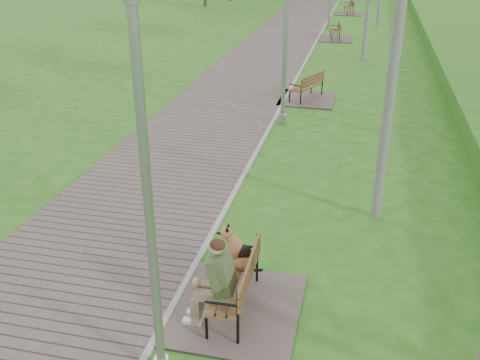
# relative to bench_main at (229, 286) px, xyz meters

# --- Properties ---
(walkway) EXTENTS (3.50, 67.00, 0.04)m
(walkway) POSITION_rel_bench_main_xyz_m (-2.57, 17.39, -0.42)
(walkway) COLOR #60524E
(walkway) RESTS_ON ground
(kerb) EXTENTS (0.10, 67.00, 0.05)m
(kerb) POSITION_rel_bench_main_xyz_m (-0.82, 17.39, -0.42)
(kerb) COLOR #999993
(kerb) RESTS_ON ground
(bench_main) EXTENTS (1.82, 2.02, 1.59)m
(bench_main) POSITION_rel_bench_main_xyz_m (0.00, 0.00, 0.00)
(bench_main) COLOR #60524E
(bench_main) RESTS_ON ground
(bench_second) EXTENTS (1.73, 1.92, 1.06)m
(bench_second) POSITION_rel_bench_main_xyz_m (-0.17, 10.77, -0.25)
(bench_second) COLOR #60524E
(bench_second) RESTS_ON ground
(bench_third) EXTENTS (1.61, 1.79, 0.99)m
(bench_third) POSITION_rel_bench_main_xyz_m (-0.01, 21.38, -0.26)
(bench_third) COLOR #60524E
(bench_third) RESTS_ON ground
(bench_far) EXTENTS (1.68, 1.87, 1.03)m
(bench_far) POSITION_rel_bench_main_xyz_m (0.24, 30.39, -0.26)
(bench_far) COLOR #60524E
(bench_far) RESTS_ON ground
(lamp_post_near) EXTENTS (0.18, 0.18, 4.62)m
(lamp_post_near) POSITION_rel_bench_main_xyz_m (-0.51, -1.36, 1.71)
(lamp_post_near) COLOR gray
(lamp_post_near) RESTS_ON ground
(lamp_post_second) EXTENTS (0.20, 0.20, 5.11)m
(lamp_post_second) POSITION_rel_bench_main_xyz_m (-0.54, 8.20, 1.94)
(lamp_post_second) COLOR gray
(lamp_post_second) RESTS_ON ground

